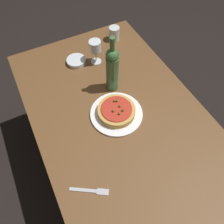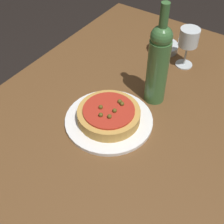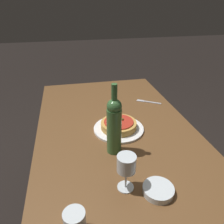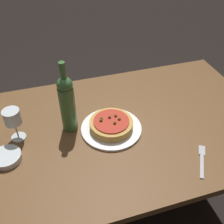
{
  "view_description": "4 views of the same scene",
  "coord_description": "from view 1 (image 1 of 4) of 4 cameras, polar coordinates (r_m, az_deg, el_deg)",
  "views": [
    {
      "loc": [
        -0.53,
        0.32,
        1.74
      ],
      "look_at": [
        0.03,
        0.04,
        0.8
      ],
      "focal_mm": 35.0,
      "sensor_mm": 36.0,
      "label": 1
    },
    {
      "loc": [
        -0.53,
        -0.38,
        1.49
      ],
      "look_at": [
        0.02,
        -0.01,
        0.82
      ],
      "focal_mm": 50.0,
      "sensor_mm": 36.0,
      "label": 2
    },
    {
      "loc": [
        1.03,
        -0.24,
        1.43
      ],
      "look_at": [
        0.01,
        -0.02,
        0.87
      ],
      "focal_mm": 35.0,
      "sensor_mm": 36.0,
      "label": 3
    },
    {
      "loc": [
        0.28,
        0.84,
        1.61
      ],
      "look_at": [
        0.02,
        0.0,
        0.86
      ],
      "focal_mm": 42.0,
      "sensor_mm": 36.0,
      "label": 4
    }
  ],
  "objects": [
    {
      "name": "ground_plane",
      "position": [
        1.85,
        1.45,
        -14.09
      ],
      "size": [
        14.0,
        14.0,
        0.0
      ],
      "primitive_type": "plane",
      "color": "black"
    },
    {
      "name": "wine_glass",
      "position": [
        1.35,
        -4.42,
        16.54
      ],
      "size": [
        0.07,
        0.07,
        0.16
      ],
      "color": "silver",
      "rests_on": "dining_table"
    },
    {
      "name": "fork",
      "position": [
        1.01,
        -5.31,
        -19.82
      ],
      "size": [
        0.11,
        0.16,
        0.0
      ],
      "rotation": [
        0.0,
        0.0,
        -2.13
      ],
      "color": "#B7B7BC",
      "rests_on": "dining_table"
    },
    {
      "name": "pizza",
      "position": [
        1.14,
        1.18,
        0.32
      ],
      "size": [
        0.2,
        0.2,
        0.05
      ],
      "color": "gold",
      "rests_on": "dinner_plate"
    },
    {
      "name": "side_bowl",
      "position": [
        1.43,
        -9.31,
        13.01
      ],
      "size": [
        0.12,
        0.12,
        0.03
      ],
      "color": "silver",
      "rests_on": "dining_table"
    },
    {
      "name": "dinner_plate",
      "position": [
        1.16,
        1.15,
        -0.42
      ],
      "size": [
        0.28,
        0.28,
        0.01
      ],
      "color": "white",
      "rests_on": "dining_table"
    },
    {
      "name": "dining_table",
      "position": [
        1.23,
        2.11,
        -3.6
      ],
      "size": [
        1.48,
        0.88,
        0.76
      ],
      "color": "brown",
      "rests_on": "ground_plane"
    },
    {
      "name": "water_cup",
      "position": [
        1.56,
        0.58,
        19.81
      ],
      "size": [
        0.07,
        0.07,
        0.09
      ],
      "color": "silver",
      "rests_on": "dining_table"
    },
    {
      "name": "wine_bottle",
      "position": [
        1.17,
        0.07,
        11.21
      ],
      "size": [
        0.07,
        0.07,
        0.35
      ],
      "color": "#3D6B38",
      "rests_on": "dining_table"
    }
  ]
}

